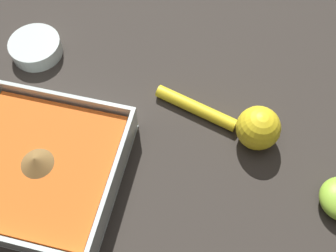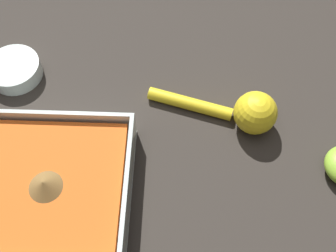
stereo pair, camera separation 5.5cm
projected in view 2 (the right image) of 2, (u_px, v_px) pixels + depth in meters
ground_plane at (31, 200)px, 0.55m from camera, size 4.00×4.00×0.00m
square_dish at (50, 192)px, 0.53m from camera, size 0.22×0.22×0.06m
spice_bowl at (15, 70)px, 0.64m from camera, size 0.09×0.09×0.03m
lemon_squeezer at (244, 111)px, 0.58m from camera, size 0.19×0.09×0.06m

